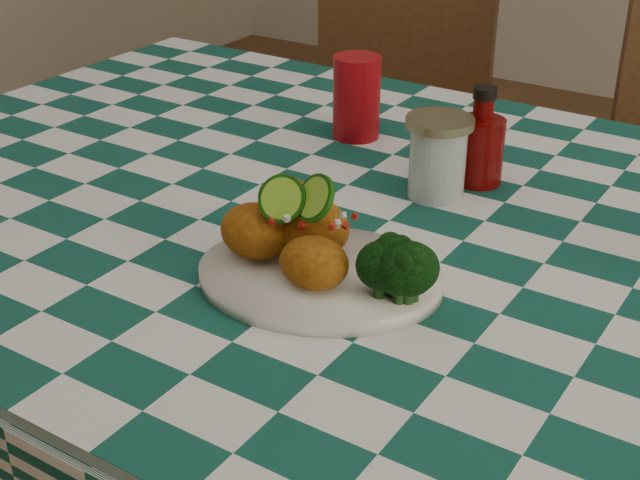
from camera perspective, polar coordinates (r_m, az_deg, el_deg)
The scene contains 8 objects.
dining_table at distance 1.36m, azimuth 3.85°, elevation -13.73°, with size 1.66×1.06×0.79m, color #124B3E, non-canonical shape.
plate at distance 0.99m, azimuth -0.00°, elevation -2.35°, with size 0.27×0.21×0.02m, color white, non-canonical shape.
fried_chicken_pile at distance 0.97m, azimuth -0.93°, elevation 1.05°, with size 0.16×0.12×0.10m, color #AB6210, non-canonical shape.
broccoli_side at distance 0.94m, azimuth 5.05°, elevation -1.35°, with size 0.09×0.09×0.07m, color black, non-canonical shape.
red_tumbler at distance 1.38m, azimuth 2.36°, elevation 9.12°, with size 0.07×0.07×0.13m, color #9F080F.
ketchup_bottle at distance 1.24m, azimuth 10.28°, elevation 6.58°, with size 0.06×0.06×0.14m, color #5B0504, non-canonical shape.
mason_jar at distance 1.19m, azimuth 7.54°, elevation 5.26°, with size 0.09×0.09×0.11m, color #B2BCBA, non-canonical shape.
wooden_chair_left at distance 2.05m, azimuth 3.66°, elevation 3.57°, with size 0.41×0.43×0.91m, color #472814, non-canonical shape.
Camera 1 is at (0.48, -0.90, 1.29)m, focal length 50.00 mm.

